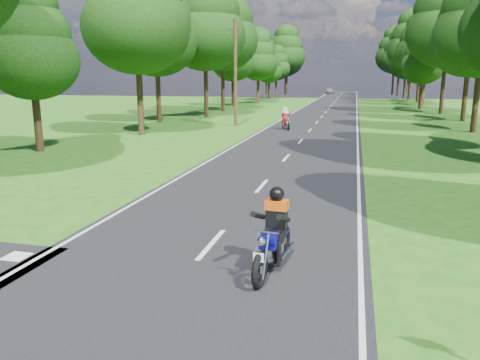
# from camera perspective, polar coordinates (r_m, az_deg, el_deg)

# --- Properties ---
(ground) EXTENTS (160.00, 160.00, 0.00)m
(ground) POSITION_cam_1_polar(r_m,az_deg,el_deg) (9.03, -7.34, -12.16)
(ground) COLOR #255814
(ground) RESTS_ON ground
(main_road) EXTENTS (7.00, 140.00, 0.02)m
(main_road) POSITION_cam_1_polar(r_m,az_deg,el_deg) (57.85, 10.76, 8.54)
(main_road) COLOR black
(main_road) RESTS_ON ground
(road_markings) EXTENTS (7.40, 140.00, 0.01)m
(road_markings) POSITION_cam_1_polar(r_m,az_deg,el_deg) (55.99, 10.51, 8.44)
(road_markings) COLOR silver
(road_markings) RESTS_ON main_road
(treeline) EXTENTS (40.00, 115.35, 14.78)m
(treeline) POSITION_cam_1_polar(r_m,az_deg,el_deg) (67.88, 12.79, 15.97)
(treeline) COLOR black
(treeline) RESTS_ON ground
(telegraph_pole) EXTENTS (1.20, 0.26, 8.00)m
(telegraph_pole) POSITION_cam_1_polar(r_m,az_deg,el_deg) (36.77, -0.55, 12.96)
(telegraph_pole) COLOR #382616
(telegraph_pole) RESTS_ON ground
(rider_near_blue) EXTENTS (0.89, 2.04, 1.65)m
(rider_near_blue) POSITION_cam_1_polar(r_m,az_deg,el_deg) (9.12, 4.05, -6.14)
(rider_near_blue) COLOR #0F0B7D
(rider_near_blue) RESTS_ON main_road
(rider_far_red) EXTENTS (1.28, 2.03, 1.60)m
(rider_far_red) POSITION_cam_1_polar(r_m,az_deg,el_deg) (34.25, 5.60, 7.50)
(rider_far_red) COLOR #B61C0E
(rider_far_red) RESTS_ON main_road
(distant_car) EXTENTS (2.17, 4.14, 1.34)m
(distant_car) POSITION_cam_1_polar(r_m,az_deg,el_deg) (109.02, 10.89, 10.63)
(distant_car) COLOR #A6A9AD
(distant_car) RESTS_ON main_road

